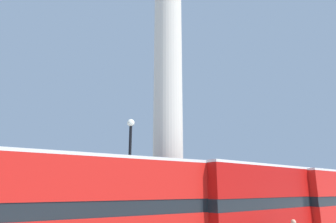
% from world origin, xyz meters
% --- Properties ---
extents(monument_column, '(6.28, 6.28, 19.13)m').
position_xyz_m(monument_column, '(0.00, 0.00, 5.76)').
color(monument_column, beige).
rests_on(monument_column, ground_plane).
extents(bus_b, '(10.49, 3.20, 4.37)m').
position_xyz_m(bus_b, '(3.30, -4.36, 2.41)').
color(bus_b, '#A80F0C').
rests_on(bus_b, ground_plane).
extents(bus_c, '(11.51, 3.43, 4.35)m').
position_xyz_m(bus_c, '(-7.44, -3.68, 2.41)').
color(bus_c, red).
rests_on(bus_c, ground_plane).
extents(equestrian_statue, '(3.83, 3.47, 5.60)m').
position_xyz_m(equestrian_statue, '(12.38, 4.65, 1.55)').
color(equestrian_statue, beige).
rests_on(equestrian_statue, ground_plane).
extents(street_lamp, '(0.37, 0.37, 6.50)m').
position_xyz_m(street_lamp, '(-3.91, -2.15, 3.30)').
color(street_lamp, black).
rests_on(street_lamp, ground_plane).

